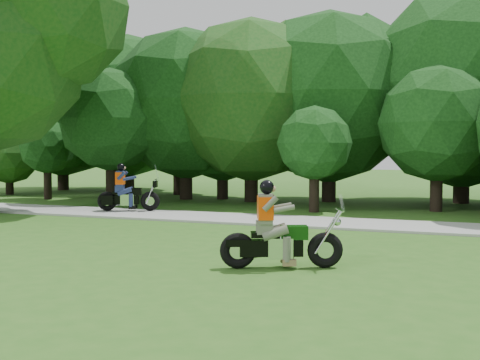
% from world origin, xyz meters
% --- Properties ---
extents(ground, '(100.00, 100.00, 0.00)m').
position_xyz_m(ground, '(0.00, 0.00, 0.00)').
color(ground, '#2E621C').
rests_on(ground, ground).
extents(walkway, '(60.00, 2.20, 0.06)m').
position_xyz_m(walkway, '(0.00, 8.00, 0.03)').
color(walkway, gray).
rests_on(walkway, ground).
extents(tree_line, '(39.79, 11.78, 7.83)m').
position_xyz_m(tree_line, '(0.91, 14.74, 3.76)').
color(tree_line, black).
rests_on(tree_line, ground).
extents(chopper_motorcycle, '(1.98, 1.14, 1.47)m').
position_xyz_m(chopper_motorcycle, '(0.32, 1.89, 0.54)').
color(chopper_motorcycle, black).
rests_on(chopper_motorcycle, ground).
extents(touring_motorcycle, '(1.85, 1.11, 1.48)m').
position_xyz_m(touring_motorcycle, '(-6.73, 8.40, 0.60)').
color(touring_motorcycle, black).
rests_on(touring_motorcycle, walkway).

